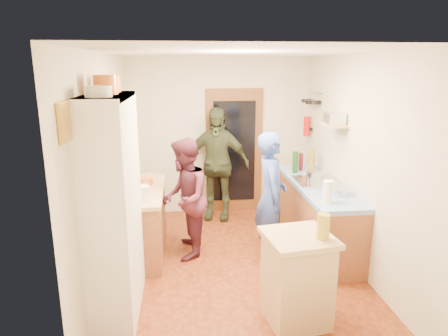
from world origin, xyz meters
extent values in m
cube|color=brown|center=(0.00, 0.00, -0.01)|extent=(3.00, 4.00, 0.02)
cube|color=silver|center=(0.00, 0.00, 2.61)|extent=(3.00, 4.00, 0.02)
cube|color=beige|center=(0.00, 2.01, 1.30)|extent=(3.00, 0.02, 2.60)
cube|color=beige|center=(0.00, -2.01, 1.30)|extent=(3.00, 0.02, 2.60)
cube|color=beige|center=(-1.51, 0.00, 1.30)|extent=(0.02, 4.00, 2.60)
cube|color=beige|center=(1.51, 0.00, 1.30)|extent=(0.02, 4.00, 2.60)
cube|color=brown|center=(0.25, 1.97, 1.05)|extent=(0.95, 0.06, 2.10)
cube|color=black|center=(0.25, 1.94, 1.05)|extent=(0.70, 0.02, 1.70)
cube|color=white|center=(-1.30, -0.80, 1.10)|extent=(0.40, 1.20, 2.20)
cube|color=white|center=(-1.30, -0.80, 2.18)|extent=(0.40, 1.14, 0.04)
cylinder|color=white|center=(-1.30, -1.14, 2.25)|extent=(0.22, 0.22, 0.09)
cylinder|color=orange|center=(-1.30, -0.79, 2.29)|extent=(0.22, 0.22, 0.17)
cylinder|color=orange|center=(-1.30, -0.49, 2.28)|extent=(0.18, 0.18, 0.16)
cube|color=brown|center=(-1.20, 0.45, 0.42)|extent=(0.60, 1.40, 0.85)
cube|color=tan|center=(-1.20, 0.45, 0.88)|extent=(0.64, 1.44, 0.05)
cube|color=white|center=(-1.15, -0.03, 0.99)|extent=(0.28, 0.22, 0.18)
cylinder|color=white|center=(-1.25, 0.38, 0.99)|extent=(0.20, 0.20, 0.18)
cylinder|color=orange|center=(-1.12, 0.67, 0.94)|extent=(0.22, 0.22, 0.08)
cube|color=tan|center=(-1.18, 1.05, 0.91)|extent=(0.35, 0.29, 0.02)
cube|color=brown|center=(1.20, 0.50, 0.42)|extent=(0.60, 2.20, 0.84)
cube|color=#1352B4|center=(1.20, 0.50, 0.87)|extent=(0.62, 2.22, 0.06)
cube|color=silver|center=(1.20, 0.47, 0.92)|extent=(0.55, 0.58, 0.04)
cylinder|color=silver|center=(1.15, 0.49, 1.00)|extent=(0.19, 0.19, 0.13)
cylinder|color=#143F14|center=(1.05, 1.05, 1.06)|extent=(0.09, 0.09, 0.32)
cylinder|color=#591419|center=(1.18, 1.19, 1.03)|extent=(0.08, 0.08, 0.27)
cylinder|color=olive|center=(1.31, 1.07, 1.08)|extent=(0.10, 0.10, 0.35)
cylinder|color=white|center=(1.05, -0.33, 1.03)|extent=(0.13, 0.13, 0.27)
cylinder|color=silver|center=(1.30, -0.05, 0.95)|extent=(0.31, 0.31, 0.09)
cube|color=tan|center=(0.45, -1.21, 0.43)|extent=(0.62, 0.62, 0.86)
cube|color=tan|center=(0.45, -1.21, 0.89)|extent=(0.70, 0.70, 0.05)
cube|color=white|center=(0.39, -1.17, 0.90)|extent=(0.39, 0.33, 0.02)
cylinder|color=#AD9E2D|center=(0.64, -1.30, 1.03)|extent=(0.13, 0.13, 0.24)
cylinder|color=silver|center=(1.46, 1.52, 2.05)|extent=(0.02, 0.65, 0.02)
cylinder|color=black|center=(1.40, 1.35, 1.92)|extent=(0.18, 0.18, 0.05)
cylinder|color=black|center=(1.40, 1.55, 1.90)|extent=(0.16, 0.16, 0.05)
cylinder|color=black|center=(1.40, 1.75, 1.91)|extent=(0.17, 0.17, 0.05)
cube|color=tan|center=(1.37, 0.45, 1.70)|extent=(0.26, 0.42, 0.03)
cube|color=silver|center=(1.37, 0.45, 1.79)|extent=(0.24, 0.31, 0.15)
cube|color=black|center=(1.47, 1.70, 1.45)|extent=(0.06, 0.10, 0.04)
cylinder|color=red|center=(1.41, 1.70, 1.50)|extent=(0.11, 0.11, 0.32)
cube|color=gold|center=(-1.48, -1.55, 2.05)|extent=(0.03, 0.25, 0.30)
imported|color=#334BA3|center=(0.53, 0.18, 0.83)|extent=(0.46, 0.64, 1.66)
imported|color=#491C2B|center=(-0.58, 0.37, 0.79)|extent=(0.65, 0.81, 1.58)
imported|color=#313823|center=(-0.07, 1.64, 0.92)|extent=(1.16, 0.72, 1.83)
camera|label=1|loc=(-0.62, -4.59, 2.45)|focal=32.00mm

